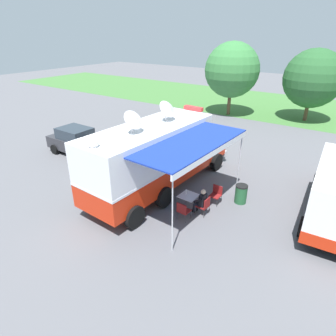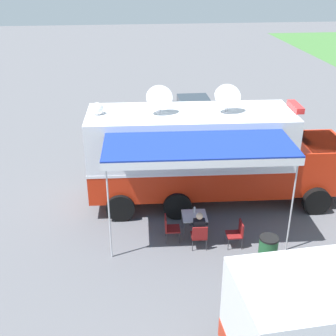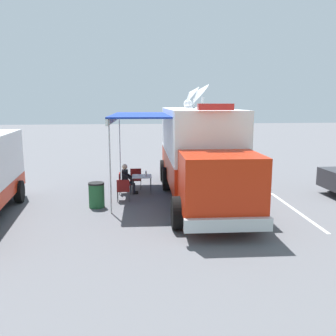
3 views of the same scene
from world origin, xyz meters
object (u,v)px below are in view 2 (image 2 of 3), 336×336
folding_chair_at_table (199,235)px  seated_responder (199,228)px  command_truck (210,153)px  folding_table (194,217)px  water_bottle (195,210)px  folding_chair_spare_by_truck (237,232)px  trash_bin (268,250)px  folding_chair_beside_table (169,227)px  car_behind_truck (194,116)px

folding_chair_at_table → seated_responder: (-0.19, 0.01, 0.14)m
command_truck → folding_table: (2.23, -0.90, -1.27)m
water_bottle → folding_chair_at_table: (0.97, 0.00, -0.32)m
command_truck → folding_chair_spare_by_truck: 3.34m
seated_responder → water_bottle: bearing=-179.2°
folding_chair_at_table → seated_responder: bearing=177.7°
folding_table → trash_bin: bearing=48.7°
folding_chair_beside_table → folding_chair_at_table: bearing=57.4°
command_truck → folding_chair_at_table: size_ratio=11.01×
command_truck → folding_chair_beside_table: command_truck is taller
folding_chair_at_table → command_truck: bearing=164.0°
water_bottle → car_behind_truck: size_ratio=0.05×
seated_responder → folding_chair_beside_table: bearing=-112.9°
folding_chair_spare_by_truck → seated_responder: bearing=-97.1°
folding_chair_beside_table → seated_responder: bearing=67.1°
water_bottle → folding_chair_beside_table: bearing=-65.0°
folding_chair_at_table → car_behind_truck: car_behind_truck is taller
folding_chair_beside_table → car_behind_truck: bearing=166.4°
folding_table → folding_chair_at_table: bearing=2.2°
folding_table → trash_bin: (1.71, 1.95, -0.22)m
seated_responder → car_behind_truck: bearing=171.7°
folding_chair_at_table → car_behind_truck: (-10.29, 1.48, 0.37)m
seated_responder → car_behind_truck: (-10.10, 1.47, 0.23)m
trash_bin → command_truck: bearing=-165.1°
folding_chair_at_table → seated_responder: size_ratio=0.70×
folding_chair_beside_table → folding_chair_spare_by_truck: same height
folding_chair_beside_table → car_behind_truck: size_ratio=0.21×
seated_responder → car_behind_truck: size_ratio=0.30×
water_bottle → seated_responder: size_ratio=0.18×
command_truck → water_bottle: command_truck is taller
command_truck → folding_chair_at_table: (3.03, -0.87, -1.43)m
command_truck → folding_table: size_ratio=11.52×
folding_chair_beside_table → seated_responder: seated_responder is taller
command_truck → folding_chair_spare_by_truck: size_ratio=11.01×
folding_chair_at_table → folding_chair_beside_table: 1.05m
folding_chair_at_table → folding_chair_beside_table: (-0.56, -0.88, 0.00)m
folding_chair_spare_by_truck → seated_responder: seated_responder is taller
seated_responder → car_behind_truck: car_behind_truck is taller
water_bottle → car_behind_truck: (-9.32, 1.48, 0.05)m
folding_chair_beside_table → trash_bin: bearing=62.2°
seated_responder → trash_bin: size_ratio=1.37×
folding_chair_beside_table → trash_bin: (1.48, 2.80, -0.06)m
water_bottle → seated_responder: (0.78, 0.01, -0.18)m
seated_responder → trash_bin: 2.22m
water_bottle → car_behind_truck: bearing=171.0°
command_truck → folding_chair_beside_table: size_ratio=11.01×
command_truck → seated_responder: command_truck is taller
water_bottle → folding_chair_beside_table: (0.41, -0.88, -0.32)m
folding_chair_at_table → trash_bin: (0.91, 1.92, -0.06)m
water_bottle → folding_chair_spare_by_truck: water_bottle is taller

